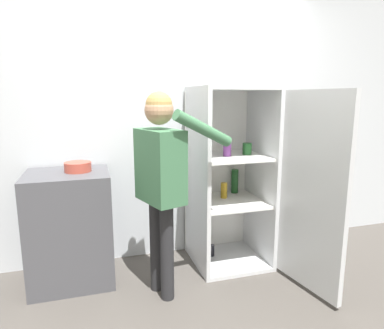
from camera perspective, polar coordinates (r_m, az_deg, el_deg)
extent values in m
plane|color=#4C4742|center=(2.78, 3.10, -22.02)|extent=(12.00, 12.00, 0.00)
cube|color=silver|center=(3.27, -2.55, 6.85)|extent=(7.00, 0.06, 2.55)
cube|color=silver|center=(3.38, 5.99, -15.27)|extent=(0.66, 0.66, 0.04)
cube|color=silver|center=(3.03, 6.61, 12.49)|extent=(0.66, 0.66, 0.04)
cube|color=white|center=(3.40, 4.23, -1.01)|extent=(0.66, 0.03, 1.54)
cube|color=silver|center=(3.01, 0.82, -2.58)|extent=(0.04, 0.66, 1.54)
cube|color=silver|center=(3.25, 11.35, -1.77)|extent=(0.03, 0.66, 1.54)
cube|color=white|center=(3.17, 6.20, -6.13)|extent=(0.59, 0.59, 0.02)
cube|color=white|center=(3.08, 6.36, 1.34)|extent=(0.59, 0.59, 0.02)
cube|color=silver|center=(2.76, 19.40, -4.47)|extent=(0.15, 0.66, 1.54)
cylinder|color=#1E5123|center=(3.12, 9.15, 2.59)|extent=(0.08, 0.08, 0.10)
cylinder|color=#1E5123|center=(3.39, 7.14, -2.77)|extent=(0.07, 0.07, 0.23)
cylinder|color=#B78C1E|center=(3.22, 5.34, -4.31)|extent=(0.06, 0.06, 0.15)
cylinder|color=#723884|center=(3.01, 5.89, 2.56)|extent=(0.07, 0.07, 0.12)
cylinder|color=black|center=(3.36, 3.20, -14.09)|extent=(0.06, 0.06, 0.11)
cylinder|color=#262628|center=(2.78, -5.96, -13.13)|extent=(0.10, 0.10, 0.76)
cylinder|color=#262628|center=(2.65, -4.18, -14.36)|extent=(0.10, 0.10, 0.76)
cube|color=#3F724C|center=(2.52, -5.35, -0.24)|extent=(0.34, 0.45, 0.54)
sphere|color=tan|center=(2.47, -5.52, 8.99)|extent=(0.21, 0.21, 0.21)
sphere|color=#AD894C|center=(2.47, -5.54, 9.83)|extent=(0.19, 0.19, 0.19)
cylinder|color=#3F724C|center=(2.71, -7.70, -0.04)|extent=(0.08, 0.08, 0.50)
cylinder|color=#3F724C|center=(2.41, 1.92, 5.94)|extent=(0.49, 0.23, 0.29)
cube|color=#4C4C51|center=(3.03, -19.59, -9.92)|extent=(0.65, 0.56, 0.93)
cylinder|color=#B24738|center=(2.91, -18.49, -0.37)|extent=(0.21, 0.21, 0.08)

